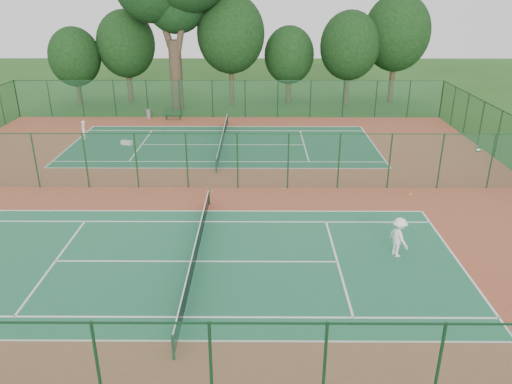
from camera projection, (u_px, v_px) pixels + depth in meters
ground at (213, 188)px, 30.91m from camera, size 120.00×120.00×0.00m
red_pad at (213, 188)px, 30.91m from camera, size 40.00×36.00×0.01m
court_near at (196, 261)px, 22.59m from camera, size 23.77×10.97×0.01m
court_far at (223, 145)px, 39.22m from camera, size 23.77×10.97×0.01m
fence_north at (229, 99)px, 46.87m from camera, size 40.00×0.09×3.50m
fence_south at (155, 374)px, 13.60m from camera, size 40.00×0.09×3.50m
fence_divider at (212, 161)px, 30.24m from camera, size 40.00×0.09×3.50m
tennis_net_near at (196, 251)px, 22.39m from camera, size 0.10×12.90×0.97m
tennis_net_far at (223, 138)px, 39.02m from camera, size 0.10×12.90×0.97m
player_near at (399, 237)px, 22.73m from camera, size 1.11×1.40×1.90m
player_far at (84, 130)px, 40.40m from camera, size 0.37×0.56×1.52m
trash_bin at (149, 114)px, 47.02m from camera, size 0.58×0.58×0.85m
bench at (173, 115)px, 46.39m from camera, size 1.56×0.46×0.96m
kit_bag at (127, 143)px, 39.18m from camera, size 0.95×0.60×0.33m
stray_ball_a at (213, 191)px, 30.31m from camera, size 0.07×0.07×0.07m
stray_ball_b at (284, 189)px, 30.62m from camera, size 0.07×0.07×0.07m
stray_ball_c at (169, 188)px, 30.69m from camera, size 0.07×0.07×0.07m
evergreen_row at (237, 103)px, 53.32m from camera, size 39.00×5.00×12.00m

